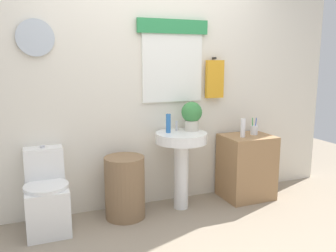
% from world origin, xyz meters
% --- Properties ---
extents(back_wall, '(4.40, 0.18, 2.60)m').
position_xyz_m(back_wall, '(0.00, 1.15, 1.30)').
color(back_wall, silver).
rests_on(back_wall, ground_plane).
extents(toilet, '(0.38, 0.51, 0.74)m').
position_xyz_m(toilet, '(-1.06, 0.88, 0.29)').
color(toilet, white).
rests_on(toilet, ground_plane).
extents(laundry_hamper, '(0.38, 0.38, 0.60)m').
position_xyz_m(laundry_hamper, '(-0.35, 0.85, 0.30)').
color(laundry_hamper, '#846647').
rests_on(laundry_hamper, ground_plane).
extents(pedestal_sink, '(0.52, 0.52, 0.79)m').
position_xyz_m(pedestal_sink, '(0.24, 0.85, 0.60)').
color(pedestal_sink, white).
rests_on(pedestal_sink, ground_plane).
extents(faucet, '(0.03, 0.03, 0.10)m').
position_xyz_m(faucet, '(0.24, 0.97, 0.84)').
color(faucet, silver).
rests_on(faucet, pedestal_sink).
extents(wooden_cabinet, '(0.53, 0.44, 0.70)m').
position_xyz_m(wooden_cabinet, '(1.03, 0.85, 0.35)').
color(wooden_cabinet, '#9E754C').
rests_on(wooden_cabinet, ground_plane).
extents(soap_bottle, '(0.05, 0.05, 0.19)m').
position_xyz_m(soap_bottle, '(0.12, 0.90, 0.89)').
color(soap_bottle, '#2D6BB7').
rests_on(soap_bottle, pedestal_sink).
extents(potted_plant, '(0.21, 0.21, 0.30)m').
position_xyz_m(potted_plant, '(0.38, 0.91, 0.96)').
color(potted_plant, beige).
rests_on(potted_plant, pedestal_sink).
extents(lotion_bottle, '(0.05, 0.05, 0.20)m').
position_xyz_m(lotion_bottle, '(0.94, 0.81, 0.80)').
color(lotion_bottle, white).
rests_on(lotion_bottle, wooden_cabinet).
extents(toothbrush_cup, '(0.08, 0.08, 0.19)m').
position_xyz_m(toothbrush_cup, '(1.12, 0.87, 0.75)').
color(toothbrush_cup, silver).
rests_on(toothbrush_cup, wooden_cabinet).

